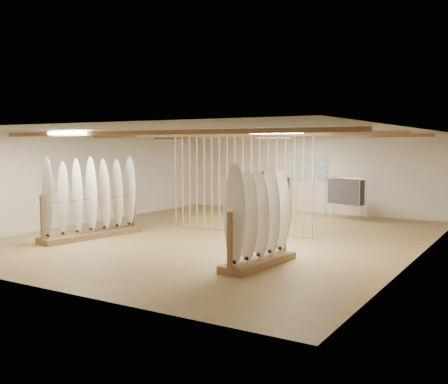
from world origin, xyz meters
The scene contains 16 objects.
floor centered at (0.00, 0.00, 0.00)m, with size 12.00×12.00×0.00m, color #A2844E.
ceiling centered at (0.00, 0.00, 2.80)m, with size 12.00×12.00×0.00m, color gray.
wall_back centered at (0.00, 6.00, 1.40)m, with size 12.00×12.00×0.00m, color silver.
wall_front centered at (0.00, -6.00, 1.40)m, with size 12.00×12.00×0.00m, color silver.
wall_left centered at (-5.00, 0.00, 1.40)m, with size 12.00×12.00×0.00m, color silver.
wall_right centered at (5.00, 0.00, 1.40)m, with size 12.00×12.00×0.00m, color silver.
ceiling_slats centered at (0.00, 0.00, 2.72)m, with size 9.50×6.12×0.10m, color brown.
light_panels centered at (0.00, 0.00, 2.74)m, with size 1.20×0.35×0.06m, color white.
bamboo_partition centered at (0.00, 0.80, 1.40)m, with size 4.45×0.05×2.78m.
poster centered at (0.00, 5.98, 1.60)m, with size 1.40×0.03×0.90m, color #3773C2.
rack_left centered at (-2.88, -1.99, 0.71)m, with size 1.04×3.01×2.07m.
rack_right centered at (2.40, -2.58, 0.68)m, with size 0.74×2.15×2.01m.
clothing_rack_a centered at (-0.34, 3.55, 0.99)m, with size 1.36×0.75×1.52m.
clothing_rack_b centered at (1.79, 4.71, 0.93)m, with size 1.28×0.72×1.43m.
shopper_a centered at (-1.29, 4.36, 0.85)m, with size 0.62×0.42×1.71m, color #23232A.
shopper_b centered at (-0.20, 2.87, 0.94)m, with size 0.91×0.71×1.89m, color #3C332E.
Camera 1 is at (7.26, -11.90, 2.45)m, focal length 42.00 mm.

